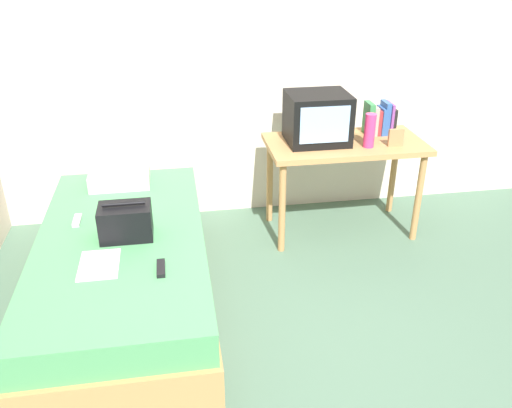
{
  "coord_description": "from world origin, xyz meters",
  "views": [
    {
      "loc": [
        -0.61,
        -2.09,
        2.1
      ],
      "look_at": [
        -0.1,
        1.02,
        0.51
      ],
      "focal_mm": 37.33,
      "sensor_mm": 36.0,
      "label": 1
    }
  ],
  "objects_px": {
    "book_row": "(380,119)",
    "pillow": "(120,177)",
    "magazine": "(99,265)",
    "handbag": "(126,222)",
    "remote_dark": "(161,268)",
    "remote_silver": "(77,220)",
    "desk": "(344,153)",
    "picture_frame": "(396,138)",
    "water_bottle": "(370,131)",
    "bed": "(125,273)",
    "tv": "(317,118)"
  },
  "relations": [
    {
      "from": "book_row",
      "to": "pillow",
      "type": "distance_m",
      "value": 1.98
    },
    {
      "from": "book_row",
      "to": "magazine",
      "type": "distance_m",
      "value": 2.35
    },
    {
      "from": "handbag",
      "to": "remote_dark",
      "type": "height_order",
      "value": "handbag"
    },
    {
      "from": "remote_silver",
      "to": "handbag",
      "type": "bearing_deg",
      "value": -36.51
    },
    {
      "from": "pillow",
      "to": "remote_silver",
      "type": "bearing_deg",
      "value": -113.53
    },
    {
      "from": "desk",
      "to": "picture_frame",
      "type": "bearing_deg",
      "value": -24.42
    },
    {
      "from": "book_row",
      "to": "desk",
      "type": "bearing_deg",
      "value": -156.03
    },
    {
      "from": "handbag",
      "to": "remote_silver",
      "type": "bearing_deg",
      "value": 143.49
    },
    {
      "from": "remote_silver",
      "to": "desk",
      "type": "bearing_deg",
      "value": 15.98
    },
    {
      "from": "water_bottle",
      "to": "magazine",
      "type": "xyz_separation_m",
      "value": [
        -1.83,
        -0.93,
        -0.34
      ]
    },
    {
      "from": "bed",
      "to": "tv",
      "type": "relative_size",
      "value": 4.55
    },
    {
      "from": "magazine",
      "to": "remote_silver",
      "type": "bearing_deg",
      "value": 109.16
    },
    {
      "from": "book_row",
      "to": "magazine",
      "type": "relative_size",
      "value": 0.85
    },
    {
      "from": "tv",
      "to": "magazine",
      "type": "distance_m",
      "value": 1.89
    },
    {
      "from": "pillow",
      "to": "remote_silver",
      "type": "height_order",
      "value": "pillow"
    },
    {
      "from": "water_bottle",
      "to": "handbag",
      "type": "relative_size",
      "value": 0.81
    },
    {
      "from": "desk",
      "to": "picture_frame",
      "type": "xyz_separation_m",
      "value": [
        0.32,
        -0.15,
        0.16
      ]
    },
    {
      "from": "water_bottle",
      "to": "remote_dark",
      "type": "distance_m",
      "value": 1.85
    },
    {
      "from": "book_row",
      "to": "remote_silver",
      "type": "xyz_separation_m",
      "value": [
        -2.18,
        -0.67,
        -0.32
      ]
    },
    {
      "from": "bed",
      "to": "book_row",
      "type": "bearing_deg",
      "value": 24.89
    },
    {
      "from": "pillow",
      "to": "magazine",
      "type": "distance_m",
      "value": 1.05
    },
    {
      "from": "handbag",
      "to": "bed",
      "type": "bearing_deg",
      "value": 156.0
    },
    {
      "from": "tv",
      "to": "desk",
      "type": "bearing_deg",
      "value": -9.71
    },
    {
      "from": "bed",
      "to": "remote_silver",
      "type": "relative_size",
      "value": 13.89
    },
    {
      "from": "desk",
      "to": "magazine",
      "type": "distance_m",
      "value": 2.0
    },
    {
      "from": "desk",
      "to": "handbag",
      "type": "relative_size",
      "value": 3.87
    },
    {
      "from": "desk",
      "to": "magazine",
      "type": "xyz_separation_m",
      "value": [
        -1.7,
        -1.06,
        -0.12
      ]
    },
    {
      "from": "pillow",
      "to": "remote_dark",
      "type": "height_order",
      "value": "pillow"
    },
    {
      "from": "water_bottle",
      "to": "pillow",
      "type": "bearing_deg",
      "value": 176.13
    },
    {
      "from": "desk",
      "to": "remote_dark",
      "type": "height_order",
      "value": "desk"
    },
    {
      "from": "remote_dark",
      "to": "handbag",
      "type": "bearing_deg",
      "value": 116.54
    },
    {
      "from": "water_bottle",
      "to": "book_row",
      "type": "relative_size",
      "value": 0.99
    },
    {
      "from": "desk",
      "to": "remote_silver",
      "type": "xyz_separation_m",
      "value": [
        -1.88,
        -0.54,
        -0.11
      ]
    },
    {
      "from": "handbag",
      "to": "magazine",
      "type": "height_order",
      "value": "handbag"
    },
    {
      "from": "tv",
      "to": "water_bottle",
      "type": "distance_m",
      "value": 0.38
    },
    {
      "from": "desk",
      "to": "pillow",
      "type": "height_order",
      "value": "desk"
    },
    {
      "from": "handbag",
      "to": "magazine",
      "type": "distance_m",
      "value": 0.33
    },
    {
      "from": "bed",
      "to": "remote_silver",
      "type": "bearing_deg",
      "value": 141.76
    },
    {
      "from": "pillow",
      "to": "remote_silver",
      "type": "relative_size",
      "value": 2.85
    },
    {
      "from": "book_row",
      "to": "handbag",
      "type": "xyz_separation_m",
      "value": [
        -1.87,
        -0.91,
        -0.23
      ]
    },
    {
      "from": "water_bottle",
      "to": "magazine",
      "type": "height_order",
      "value": "water_bottle"
    },
    {
      "from": "bed",
      "to": "desk",
      "type": "distance_m",
      "value": 1.82
    },
    {
      "from": "bed",
      "to": "magazine",
      "type": "bearing_deg",
      "value": -106.6
    },
    {
      "from": "picture_frame",
      "to": "water_bottle",
      "type": "bearing_deg",
      "value": 175.07
    },
    {
      "from": "water_bottle",
      "to": "bed",
      "type": "bearing_deg",
      "value": -160.28
    },
    {
      "from": "pillow",
      "to": "tv",
      "type": "bearing_deg",
      "value": 1.85
    },
    {
      "from": "water_bottle",
      "to": "remote_dark",
      "type": "xyz_separation_m",
      "value": [
        -1.5,
        -1.03,
        -0.33
      ]
    },
    {
      "from": "water_bottle",
      "to": "book_row",
      "type": "height_order",
      "value": "book_row"
    },
    {
      "from": "book_row",
      "to": "picture_frame",
      "type": "relative_size",
      "value": 1.93
    },
    {
      "from": "bed",
      "to": "tv",
      "type": "distance_m",
      "value": 1.73
    }
  ]
}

